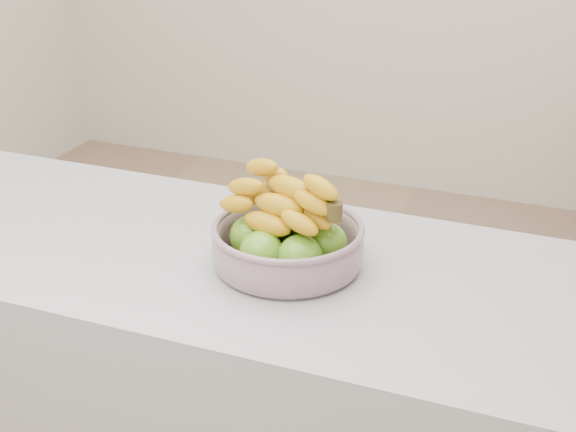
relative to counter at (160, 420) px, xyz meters
name	(u,v)px	position (x,y,z in m)	size (l,w,h in m)	color
ground	(265,423)	(0.00, 0.58, -0.45)	(4.00, 4.00, 0.00)	#8F7558
counter	(160,420)	(0.00, 0.00, 0.00)	(2.00, 0.60, 0.90)	#A5A3AC
fruit_bowl	(288,238)	(0.31, 0.00, 0.50)	(0.28, 0.28, 0.18)	#99A2B8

